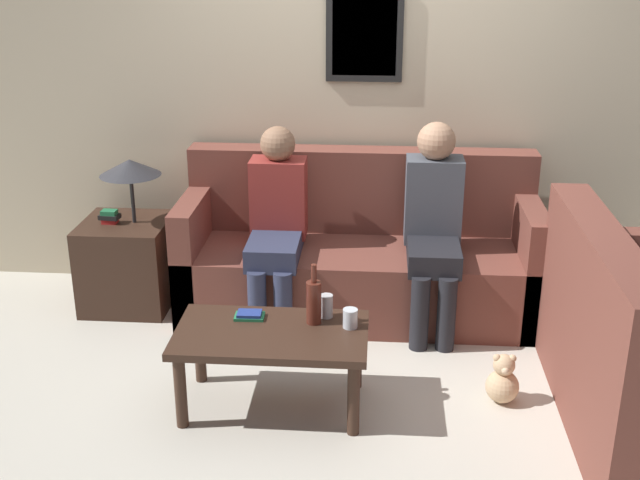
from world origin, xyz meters
TOP-DOWN VIEW (x-y plane):
  - ground_plane at (0.00, 0.00)m, footprint 16.00×16.00m
  - wall_back at (0.00, 0.92)m, footprint 9.00×0.08m
  - couch_main at (0.00, 0.49)m, footprint 2.22×0.81m
  - coffee_table at (-0.40, -0.70)m, footprint 0.96×0.55m
  - side_table_with_lamp at (-1.48, 0.44)m, footprint 0.54×0.54m
  - wine_bottle at (-0.20, -0.59)m, footprint 0.08×0.08m
  - drinking_glass at (-0.01, -0.63)m, footprint 0.07×0.07m
  - book_stack at (-0.53, -0.56)m, footprint 0.15×0.10m
  - soda_can at (-0.14, -0.52)m, footprint 0.07×0.07m
  - person_left at (-0.50, 0.33)m, footprint 0.34×0.64m
  - person_right at (0.45, 0.32)m, footprint 0.34×0.63m
  - teddy_bear at (0.78, -0.57)m, footprint 0.17×0.17m

SIDE VIEW (x-z plane):
  - ground_plane at x=0.00m, z-range 0.00..0.00m
  - teddy_bear at x=0.78m, z-range -0.02..0.25m
  - side_table_with_lamp at x=-1.48m, z-range -0.15..0.83m
  - couch_main at x=0.00m, z-range -0.15..0.84m
  - coffee_table at x=-0.40m, z-range 0.15..0.58m
  - book_stack at x=-0.53m, z-range 0.43..0.46m
  - drinking_glass at x=-0.01m, z-range 0.43..0.53m
  - soda_can at x=-0.14m, z-range 0.43..0.55m
  - wine_bottle at x=-0.20m, z-range 0.39..0.71m
  - person_left at x=-0.50m, z-range 0.05..1.25m
  - person_right at x=0.45m, z-range 0.06..1.30m
  - wall_back at x=0.00m, z-range 0.00..2.60m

